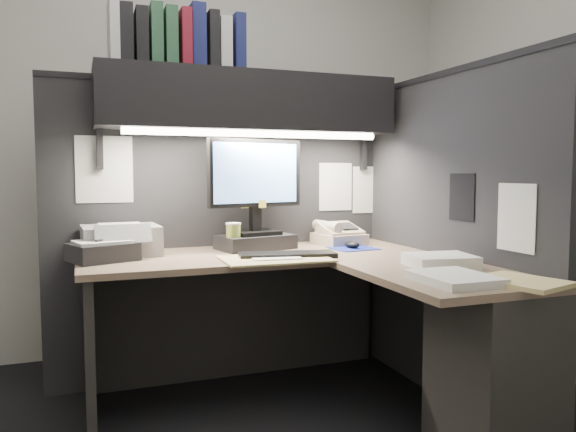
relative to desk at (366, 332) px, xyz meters
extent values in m
cube|color=beige|center=(-0.43, 1.50, 0.91)|extent=(3.50, 0.04, 2.70)
cube|color=black|center=(-0.40, 0.93, 0.36)|extent=(1.90, 0.06, 1.60)
cube|color=black|center=(0.55, 0.18, 0.36)|extent=(0.06, 1.50, 1.60)
cube|color=#856F54|center=(-0.33, 0.56, 0.27)|extent=(1.70, 0.68, 0.03)
cube|color=#856F54|center=(0.22, -0.20, 0.27)|extent=(0.60, 0.85, 0.03)
cube|color=#2C2927|center=(-0.33, 0.86, -0.09)|extent=(1.61, 0.02, 0.70)
cube|color=#2C2927|center=(-1.13, 0.56, -0.09)|extent=(0.04, 0.61, 0.70)
cube|color=#2C2927|center=(0.32, -0.43, -0.09)|extent=(0.38, 0.40, 0.70)
cube|color=black|center=(-0.30, 0.75, 1.06)|extent=(1.55, 0.34, 0.30)
cylinder|color=white|center=(-0.30, 0.61, 0.89)|extent=(1.32, 0.04, 0.04)
cube|color=black|center=(-0.28, 0.71, 0.32)|extent=(0.43, 0.31, 0.07)
cube|color=black|center=(-0.28, 0.71, 0.45)|extent=(0.06, 0.05, 0.13)
cube|color=black|center=(-0.28, 0.71, 0.69)|extent=(0.53, 0.15, 0.35)
cube|color=#74AEFF|center=(-0.28, 0.69, 0.69)|extent=(0.48, 0.11, 0.31)
cube|color=black|center=(-0.22, 0.38, 0.30)|extent=(0.48, 0.23, 0.02)
cube|color=navy|center=(0.21, 0.53, 0.29)|extent=(0.25, 0.23, 0.00)
ellipsoid|color=black|center=(0.20, 0.54, 0.31)|extent=(0.08, 0.11, 0.04)
cube|color=beige|center=(0.22, 0.74, 0.34)|extent=(0.27, 0.28, 0.10)
cylinder|color=#B1BA4A|center=(-0.42, 0.64, 0.36)|extent=(0.09, 0.09, 0.14)
cube|color=#9B9DA1|center=(-0.96, 0.74, 0.36)|extent=(0.38, 0.32, 0.14)
cube|color=black|center=(-1.06, 0.57, 0.33)|extent=(0.34, 0.31, 0.08)
cube|color=#D3BC76|center=(-0.30, 0.32, 0.29)|extent=(0.50, 0.33, 0.01)
cube|color=white|center=(0.30, -0.11, 0.31)|extent=(0.30, 0.27, 0.05)
cube|color=white|center=(0.14, -0.42, 0.30)|extent=(0.25, 0.31, 0.03)
cube|color=#D3BC76|center=(0.34, -0.53, 0.30)|extent=(0.31, 0.36, 0.02)
cube|color=silver|center=(-0.98, 0.75, 1.36)|extent=(0.05, 0.22, 0.30)
cube|color=black|center=(-0.92, 0.75, 1.35)|extent=(0.06, 0.22, 0.28)
cube|color=black|center=(-0.85, 0.76, 1.34)|extent=(0.06, 0.22, 0.27)
cube|color=#295237|center=(-0.78, 0.76, 1.35)|extent=(0.06, 0.22, 0.29)
cube|color=#295237|center=(-0.71, 0.75, 1.35)|extent=(0.06, 0.22, 0.28)
cube|color=maroon|center=(-0.64, 0.73, 1.34)|extent=(0.05, 0.22, 0.28)
cube|color=navy|center=(-0.58, 0.75, 1.36)|extent=(0.07, 0.22, 0.31)
cube|color=black|center=(-0.50, 0.75, 1.35)|extent=(0.05, 0.22, 0.28)
cube|color=silver|center=(-0.44, 0.76, 1.34)|extent=(0.06, 0.22, 0.26)
cube|color=navy|center=(-0.37, 0.76, 1.35)|extent=(0.06, 0.22, 0.28)
cube|color=white|center=(0.27, 0.90, 0.61)|extent=(0.21, 0.00, 0.28)
cube|color=white|center=(0.49, 0.90, 0.59)|extent=(0.21, 0.00, 0.28)
cube|color=white|center=(-1.03, 0.90, 0.71)|extent=(0.28, 0.00, 0.34)
cube|color=black|center=(0.52, 0.05, 0.58)|extent=(0.00, 0.18, 0.22)
cube|color=white|center=(0.52, -0.30, 0.51)|extent=(0.00, 0.21, 0.28)
camera|label=1|loc=(-1.15, -2.11, 0.69)|focal=35.00mm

